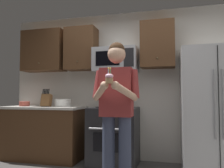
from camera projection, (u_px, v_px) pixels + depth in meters
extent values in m
cube|color=beige|center=(127.00, 85.00, 4.04)|extent=(4.40, 0.10, 2.60)
cube|color=black|center=(114.00, 136.00, 3.65)|extent=(0.76, 0.66, 0.92)
cube|color=black|center=(109.00, 142.00, 3.32)|extent=(0.48, 0.01, 0.28)
cylinder|color=#99999E|center=(108.00, 129.00, 3.31)|extent=(0.60, 0.03, 0.03)
cylinder|color=black|center=(101.00, 107.00, 3.59)|extent=(0.18, 0.18, 0.01)
cylinder|color=black|center=(123.00, 108.00, 3.50)|extent=(0.18, 0.18, 0.01)
cylinder|color=black|center=(106.00, 107.00, 3.86)|extent=(0.18, 0.18, 0.01)
cylinder|color=black|center=(127.00, 107.00, 3.77)|extent=(0.18, 0.18, 0.01)
cube|color=#9EA0A5|center=(116.00, 60.00, 3.84)|extent=(0.74, 0.40, 0.40)
cube|color=black|center=(107.00, 58.00, 3.66)|extent=(0.40, 0.01, 0.24)
cube|color=black|center=(129.00, 57.00, 3.57)|extent=(0.16, 0.01, 0.30)
cube|color=#B7BABF|center=(214.00, 110.00, 3.26)|extent=(0.90, 0.72, 1.80)
cylinder|color=gray|center=(215.00, 104.00, 2.92)|extent=(0.02, 0.02, 0.90)
cylinder|color=gray|center=(223.00, 104.00, 2.89)|extent=(0.02, 0.02, 0.90)
cube|color=black|center=(219.00, 112.00, 2.91)|extent=(0.01, 0.01, 1.74)
cube|color=#4C301C|center=(44.00, 51.00, 4.25)|extent=(0.80, 0.34, 0.76)
sphere|color=brown|center=(39.00, 63.00, 4.06)|extent=(0.03, 0.03, 0.03)
cube|color=#4C301C|center=(81.00, 49.00, 4.06)|extent=(0.55, 0.34, 0.76)
sphere|color=brown|center=(77.00, 61.00, 3.87)|extent=(0.03, 0.03, 0.03)
cube|color=#4C301C|center=(158.00, 45.00, 3.72)|extent=(0.55, 0.34, 0.76)
sphere|color=brown|center=(157.00, 58.00, 3.53)|extent=(0.03, 0.03, 0.03)
cube|color=#4C301C|center=(43.00, 134.00, 3.99)|extent=(1.40, 0.62, 0.88)
cube|color=beige|center=(44.00, 108.00, 4.02)|extent=(1.44, 0.66, 0.04)
cube|color=brown|center=(46.00, 100.00, 3.96)|extent=(0.16, 0.15, 0.24)
cylinder|color=black|center=(43.00, 92.00, 3.96)|extent=(0.02, 0.04, 0.09)
cylinder|color=black|center=(45.00, 92.00, 3.95)|extent=(0.02, 0.04, 0.09)
cylinder|color=black|center=(46.00, 92.00, 3.95)|extent=(0.02, 0.04, 0.09)
cylinder|color=black|center=(47.00, 91.00, 3.94)|extent=(0.02, 0.04, 0.09)
cylinder|color=black|center=(49.00, 91.00, 3.93)|extent=(0.02, 0.04, 0.09)
cylinder|color=white|center=(63.00, 103.00, 3.95)|extent=(0.28, 0.28, 0.13)
torus|color=white|center=(63.00, 99.00, 3.95)|extent=(0.29, 0.29, 0.02)
cylinder|color=#B24C3F|center=(24.00, 104.00, 4.14)|extent=(0.19, 0.19, 0.08)
torus|color=#B24C3F|center=(25.00, 102.00, 4.14)|extent=(0.19, 0.19, 0.01)
cylinder|color=#383F59|center=(109.00, 152.00, 2.70)|extent=(0.15, 0.15, 0.86)
cylinder|color=#383F59|center=(125.00, 153.00, 2.65)|extent=(0.15, 0.15, 0.86)
cube|color=maroon|center=(117.00, 92.00, 2.72)|extent=(0.38, 0.22, 0.58)
sphere|color=tan|center=(117.00, 54.00, 2.74)|extent=(0.22, 0.22, 0.22)
sphere|color=#382314|center=(117.00, 51.00, 2.75)|extent=(0.20, 0.20, 0.20)
cylinder|color=maroon|center=(98.00, 84.00, 2.75)|extent=(0.15, 0.18, 0.35)
cylinder|color=tan|center=(100.00, 92.00, 2.57)|extent=(0.26, 0.33, 0.21)
sphere|color=tan|center=(104.00, 85.00, 2.43)|extent=(0.09, 0.09, 0.09)
cylinder|color=maroon|center=(135.00, 84.00, 2.64)|extent=(0.15, 0.18, 0.35)
cylinder|color=tan|center=(126.00, 92.00, 2.49)|extent=(0.26, 0.33, 0.21)
sphere|color=tan|center=(115.00, 85.00, 2.40)|extent=(0.09, 0.09, 0.09)
cylinder|color=#A87F56|center=(109.00, 81.00, 2.39)|extent=(0.08, 0.08, 0.06)
ellipsoid|color=#F2B2CC|center=(109.00, 76.00, 2.40)|extent=(0.09, 0.09, 0.06)
cylinder|color=#4CBF66|center=(111.00, 72.00, 2.40)|extent=(0.01, 0.01, 0.06)
ellipsoid|color=#FFD159|center=(111.00, 68.00, 2.40)|extent=(0.01, 0.01, 0.02)
cylinder|color=#F2D84C|center=(109.00, 72.00, 2.41)|extent=(0.01, 0.01, 0.06)
ellipsoid|color=#FFD159|center=(109.00, 68.00, 2.42)|extent=(0.01, 0.01, 0.02)
cylinder|color=#4C7FE5|center=(108.00, 72.00, 2.39)|extent=(0.01, 0.01, 0.06)
ellipsoid|color=#FFD159|center=(108.00, 68.00, 2.39)|extent=(0.01, 0.01, 0.02)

